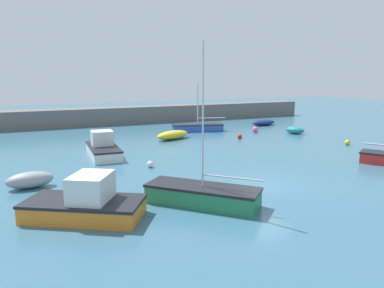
% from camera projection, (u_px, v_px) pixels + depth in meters
% --- Properties ---
extents(ground_plane, '(120.00, 120.00, 0.20)m').
position_uv_depth(ground_plane, '(265.00, 186.00, 19.84)').
color(ground_plane, '#38667F').
extents(harbor_breakwater, '(46.77, 2.52, 1.94)m').
position_uv_depth(harbor_breakwater, '(129.00, 115.00, 44.09)').
color(harbor_breakwater, '#66605B').
rests_on(harbor_breakwater, ground_plane).
extents(motorboat_grey_hull, '(5.15, 4.35, 1.84)m').
position_uv_depth(motorboat_grey_hull, '(86.00, 203.00, 15.03)').
color(motorboat_grey_hull, orange).
rests_on(motorboat_grey_hull, ground_plane).
extents(rowboat_blue_near, '(3.74, 2.45, 0.78)m').
position_uv_depth(rowboat_blue_near, '(173.00, 135.00, 33.33)').
color(rowboat_blue_near, yellow).
rests_on(rowboat_blue_near, ground_plane).
extents(dinghy_near_pier, '(2.41, 1.35, 0.83)m').
position_uv_depth(dinghy_near_pier, '(30.00, 180.00, 19.09)').
color(dinghy_near_pier, gray).
rests_on(dinghy_near_pier, ground_plane).
extents(sailboat_tall_mast, '(4.70, 4.85, 7.10)m').
position_uv_depth(sailboat_tall_mast, '(203.00, 195.00, 16.61)').
color(sailboat_tall_mast, '#287A4C').
rests_on(sailboat_tall_mast, ground_plane).
extents(motorboat_with_cabin, '(2.11, 5.02, 1.78)m').
position_uv_depth(motorboat_with_cabin, '(103.00, 148.00, 26.43)').
color(motorboat_with_cabin, white).
rests_on(motorboat_with_cabin, ground_plane).
extents(sailboat_short_mast, '(5.50, 2.75, 4.83)m').
position_uv_depth(sailboat_short_mast, '(198.00, 127.00, 37.95)').
color(sailboat_short_mast, '#2D56B7').
rests_on(sailboat_short_mast, ground_plane).
extents(fishing_dinghy_green, '(1.77, 2.18, 0.72)m').
position_uv_depth(fishing_dinghy_green, '(295.00, 130.00, 36.40)').
color(fishing_dinghy_green, teal).
rests_on(fishing_dinghy_green, ground_plane).
extents(open_tender_yellow, '(3.13, 1.50, 0.66)m').
position_uv_depth(open_tender_yellow, '(263.00, 122.00, 42.35)').
color(open_tender_yellow, navy).
rests_on(open_tender_yellow, ground_plane).
extents(mooring_buoy_yellow, '(0.43, 0.43, 0.43)m').
position_uv_depth(mooring_buoy_yellow, '(347.00, 142.00, 30.66)').
color(mooring_buoy_yellow, yellow).
rests_on(mooring_buoy_yellow, ground_plane).
extents(mooring_buoy_red, '(0.41, 0.41, 0.41)m').
position_uv_depth(mooring_buoy_red, '(240.00, 137.00, 33.58)').
color(mooring_buoy_red, red).
rests_on(mooring_buoy_red, ground_plane).
extents(mooring_buoy_white, '(0.41, 0.41, 0.41)m').
position_uv_depth(mooring_buoy_white, '(150.00, 164.00, 23.30)').
color(mooring_buoy_white, white).
rests_on(mooring_buoy_white, ground_plane).
extents(mooring_buoy_pink, '(0.58, 0.58, 0.58)m').
position_uv_depth(mooring_buoy_pink, '(255.00, 129.00, 37.32)').
color(mooring_buoy_pink, '#EA668C').
rests_on(mooring_buoy_pink, ground_plane).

